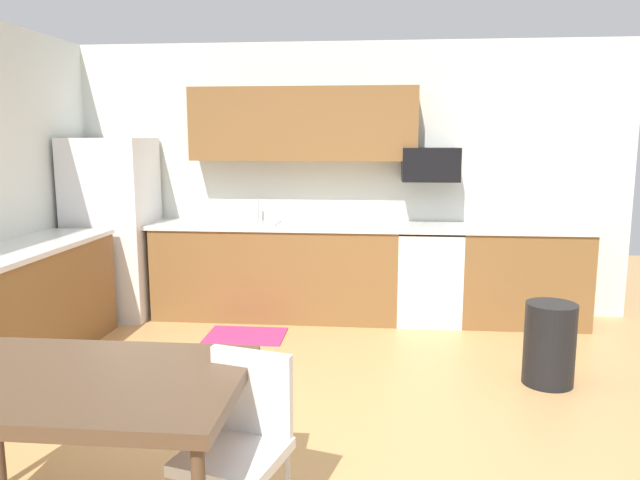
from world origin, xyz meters
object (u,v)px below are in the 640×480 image
at_px(dining_table, 76,390).
at_px(chair_near_table, 240,436).
at_px(refrigerator, 113,228).
at_px(trash_bin, 549,344).
at_px(oven_range, 428,275).
at_px(microwave, 430,165).

bearing_deg(dining_table, chair_near_table, 5.86).
xyz_separation_m(refrigerator, trash_bin, (3.86, -1.42, -0.58)).
distance_m(refrigerator, dining_table, 3.70).
xyz_separation_m(oven_range, chair_near_table, (-1.07, -3.45, 0.05)).
relative_size(dining_table, chair_near_table, 1.65).
xyz_separation_m(oven_range, dining_table, (-1.75, -3.52, 0.26)).
distance_m(oven_range, dining_table, 3.94).
bearing_deg(chair_near_table, dining_table, -174.14).
bearing_deg(trash_bin, dining_table, -141.05).
distance_m(dining_table, trash_bin, 3.24).
bearing_deg(chair_near_table, trash_bin, 47.04).
bearing_deg(oven_range, dining_table, -116.44).
distance_m(refrigerator, chair_near_table, 3.96).
relative_size(oven_range, microwave, 1.69).
bearing_deg(refrigerator, dining_table, -68.43).
relative_size(refrigerator, trash_bin, 2.95).
distance_m(refrigerator, oven_range, 3.14).
distance_m(refrigerator, trash_bin, 4.15).
relative_size(refrigerator, dining_table, 1.26).
bearing_deg(microwave, dining_table, -115.81).
relative_size(refrigerator, oven_range, 1.94).
xyz_separation_m(chair_near_table, trash_bin, (1.82, 1.95, -0.20)).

